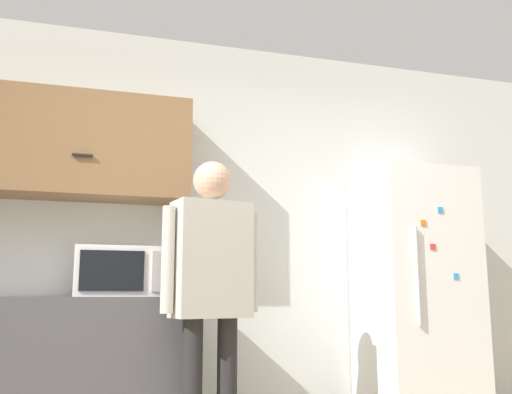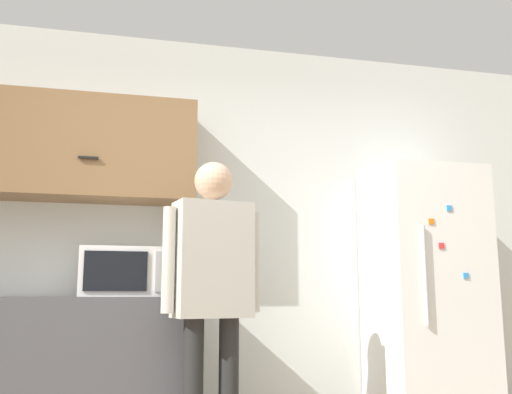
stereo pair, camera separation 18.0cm
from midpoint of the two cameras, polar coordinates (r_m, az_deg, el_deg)
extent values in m
cube|color=silver|center=(3.98, -6.70, -3.12)|extent=(6.00, 0.06, 2.70)
cube|color=#4C4C51|center=(3.62, -25.39, -16.02)|extent=(2.05, 0.62, 0.88)
cube|color=olive|center=(3.84, -23.56, 5.03)|extent=(2.05, 0.34, 0.66)
cube|color=black|center=(3.61, -18.34, 4.00)|extent=(0.12, 0.01, 0.01)
cube|color=white|center=(3.51, -15.05, -7.26)|extent=(0.50, 0.38, 0.29)
cube|color=black|center=(3.32, -15.73, -7.09)|extent=(0.35, 0.01, 0.22)
cube|color=#B2B2B2|center=(3.33, -11.30, -7.28)|extent=(0.07, 0.01, 0.23)
cylinder|color=black|center=(3.18, -8.16, -18.86)|extent=(0.11, 0.11, 0.77)
cylinder|color=black|center=(3.25, -4.62, -18.72)|extent=(0.11, 0.11, 0.77)
cube|color=beige|center=(3.18, -6.13, -6.20)|extent=(0.46, 0.30, 0.64)
sphere|color=#D8AD8C|center=(3.24, -5.98, 1.65)|extent=(0.22, 0.22, 0.22)
cylinder|color=beige|center=(3.10, -10.47, -6.12)|extent=(0.07, 0.07, 0.57)
cylinder|color=beige|center=(3.28, -2.04, -6.47)|extent=(0.07, 0.07, 0.57)
cube|color=white|center=(4.12, 14.47, -9.69)|extent=(0.70, 0.64, 1.75)
cylinder|color=silver|center=(3.74, 14.51, -7.55)|extent=(0.02, 0.02, 0.61)
cube|color=orange|center=(3.82, 15.09, -2.49)|extent=(0.04, 0.01, 0.04)
cube|color=red|center=(3.83, 15.99, -4.79)|extent=(0.04, 0.01, 0.04)
cube|color=#338CDB|center=(3.90, 16.70, -1.22)|extent=(0.04, 0.01, 0.04)
cube|color=#338CDB|center=(3.91, 18.13, -7.52)|extent=(0.04, 0.01, 0.04)
camera|label=1|loc=(0.09, -91.66, 0.29)|focal=40.00mm
camera|label=2|loc=(0.09, 88.34, -0.29)|focal=40.00mm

